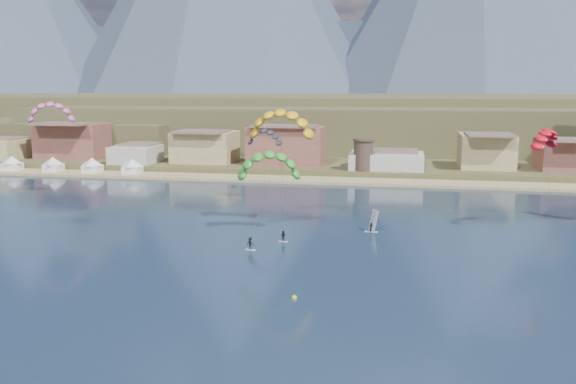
{
  "coord_description": "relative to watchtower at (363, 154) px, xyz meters",
  "views": [
    {
      "loc": [
        15.42,
        -48.91,
        24.36
      ],
      "look_at": [
        0.0,
        32.0,
        10.0
      ],
      "focal_mm": 37.76,
      "sensor_mm": 36.0,
      "label": 1
    }
  ],
  "objects": [
    {
      "name": "beach_tents",
      "position": [
        -81.25,
        -8.0,
        -2.66
      ],
      "size": [
        43.4,
        6.4,
        5.0
      ],
      "color": "white",
      "rests_on": "ground"
    },
    {
      "name": "distant_kite_red",
      "position": [
        33.2,
        -57.83,
        10.11
      ],
      "size": [
        6.33,
        8.0,
        19.05
      ],
      "color": "#262626",
      "rests_on": "ground"
    },
    {
      "name": "distant_kite_pink",
      "position": [
        -64.67,
        -43.05,
        13.29
      ],
      "size": [
        10.89,
        7.94,
        22.71
      ],
      "color": "#262626",
      "rests_on": "ground"
    },
    {
      "name": "watchtower",
      "position": [
        0.0,
        0.0,
        0.0
      ],
      "size": [
        5.82,
        5.82,
        8.6
      ],
      "color": "#47382D",
      "rests_on": "ground"
    },
    {
      "name": "town",
      "position": [
        -45.0,
        8.0,
        1.63
      ],
      "size": [
        400.0,
        24.0,
        12.0
      ],
      "color": "beige",
      "rests_on": "ground"
    },
    {
      "name": "windsurfer",
      "position": [
        5.71,
        -61.91,
        -5.15
      ],
      "size": [
        2.22,
        2.43,
        3.83
      ],
      "color": "silver",
      "rests_on": "ground"
    },
    {
      "name": "kitesurfer_yellow",
      "position": [
        -10.07,
        -61.52,
        12.47
      ],
      "size": [
        11.65,
        12.33,
        22.13
      ],
      "color": "silver",
      "rests_on": "ground"
    },
    {
      "name": "ground",
      "position": [
        -5.0,
        -114.0,
        -6.37
      ],
      "size": [
        2400.0,
        2400.0,
        0.0
      ],
      "primitive_type": "plane",
      "color": "black",
      "rests_on": "ground"
    },
    {
      "name": "land",
      "position": [
        -5.0,
        446.0,
        -6.37
      ],
      "size": [
        2200.0,
        900.0,
        4.0
      ],
      "color": "brown",
      "rests_on": "ground"
    },
    {
      "name": "beach",
      "position": [
        -5.0,
        -8.0,
        -6.12
      ],
      "size": [
        2200.0,
        12.0,
        0.9
      ],
      "color": "tan",
      "rests_on": "ground"
    },
    {
      "name": "kitesurfer_green",
      "position": [
        -11.14,
        -66.51,
        5.9
      ],
      "size": [
        11.67,
        14.6,
        16.33
      ],
      "color": "silver",
      "rests_on": "ground"
    },
    {
      "name": "buoy",
      "position": [
        -1.46,
        -96.68,
        -6.26
      ],
      "size": [
        0.64,
        0.64,
        0.64
      ],
      "color": "gold",
      "rests_on": "ground"
    },
    {
      "name": "foothills",
      "position": [
        17.39,
        118.47,
        2.71
      ],
      "size": [
        940.0,
        210.0,
        18.0
      ],
      "color": "brown",
      "rests_on": "ground"
    },
    {
      "name": "distant_kite_dark",
      "position": [
        -18.38,
        -38.06,
        8.06
      ],
      "size": [
        8.34,
        6.12,
        17.25
      ],
      "color": "#262626",
      "rests_on": "ground"
    }
  ]
}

